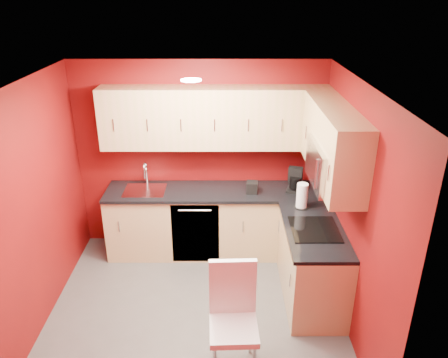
{
  "coord_description": "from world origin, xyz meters",
  "views": [
    {
      "loc": [
        0.31,
        -3.85,
        3.3
      ],
      "look_at": [
        0.31,
        0.55,
        1.35
      ],
      "focal_mm": 35.0,
      "sensor_mm": 36.0,
      "label": 1
    }
  ],
  "objects_px": {
    "coffee_maker": "(294,180)",
    "paper_towel": "(302,196)",
    "microwave": "(332,165)",
    "dining_chair": "(234,323)",
    "napkin_holder": "(252,187)",
    "sink": "(145,187)"
  },
  "relations": [
    {
      "from": "coffee_maker",
      "to": "paper_towel",
      "type": "bearing_deg",
      "value": -70.89
    },
    {
      "from": "microwave",
      "to": "dining_chair",
      "type": "height_order",
      "value": "microwave"
    },
    {
      "from": "paper_towel",
      "to": "dining_chair",
      "type": "distance_m",
      "value": 1.81
    },
    {
      "from": "coffee_maker",
      "to": "napkin_holder",
      "type": "height_order",
      "value": "coffee_maker"
    },
    {
      "from": "microwave",
      "to": "dining_chair",
      "type": "bearing_deg",
      "value": -134.88
    },
    {
      "from": "microwave",
      "to": "coffee_maker",
      "type": "relative_size",
      "value": 2.57
    },
    {
      "from": "microwave",
      "to": "napkin_holder",
      "type": "bearing_deg",
      "value": 128.5
    },
    {
      "from": "napkin_holder",
      "to": "paper_towel",
      "type": "distance_m",
      "value": 0.69
    },
    {
      "from": "coffee_maker",
      "to": "paper_towel",
      "type": "xyz_separation_m",
      "value": [
        0.02,
        -0.46,
        0.0
      ]
    },
    {
      "from": "sink",
      "to": "coffee_maker",
      "type": "bearing_deg",
      "value": -0.82
    },
    {
      "from": "microwave",
      "to": "coffee_maker",
      "type": "distance_m",
      "value": 1.16
    },
    {
      "from": "sink",
      "to": "paper_towel",
      "type": "distance_m",
      "value": 1.99
    },
    {
      "from": "sink",
      "to": "coffee_maker",
      "type": "distance_m",
      "value": 1.91
    },
    {
      "from": "napkin_holder",
      "to": "paper_towel",
      "type": "bearing_deg",
      "value": -35.61
    },
    {
      "from": "coffee_maker",
      "to": "napkin_holder",
      "type": "xyz_separation_m",
      "value": [
        -0.54,
        -0.06,
        -0.07
      ]
    },
    {
      "from": "sink",
      "to": "napkin_holder",
      "type": "relative_size",
      "value": 3.53
    },
    {
      "from": "microwave",
      "to": "dining_chair",
      "type": "relative_size",
      "value": 0.71
    },
    {
      "from": "sink",
      "to": "napkin_holder",
      "type": "distance_m",
      "value": 1.37
    },
    {
      "from": "sink",
      "to": "microwave",
      "type": "bearing_deg",
      "value": -25.6
    },
    {
      "from": "dining_chair",
      "to": "paper_towel",
      "type": "bearing_deg",
      "value": 59.32
    },
    {
      "from": "dining_chair",
      "to": "microwave",
      "type": "bearing_deg",
      "value": 42.93
    },
    {
      "from": "microwave",
      "to": "napkin_holder",
      "type": "height_order",
      "value": "microwave"
    }
  ]
}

